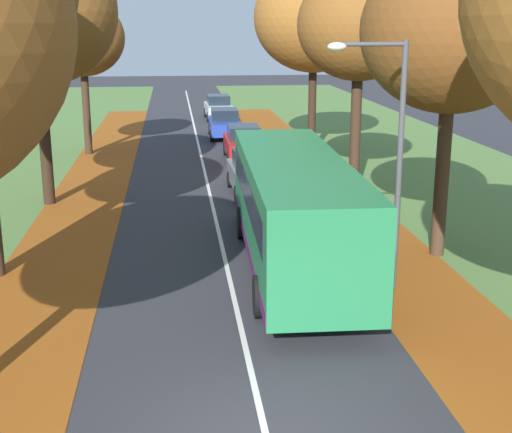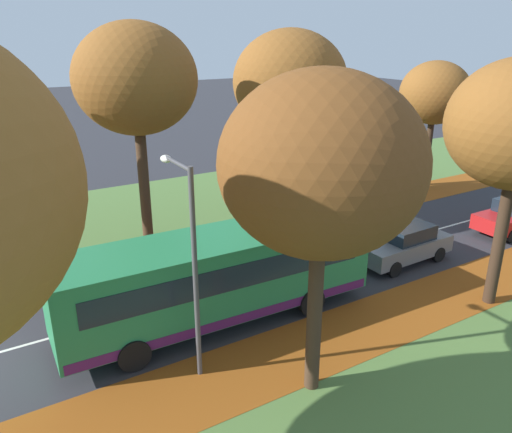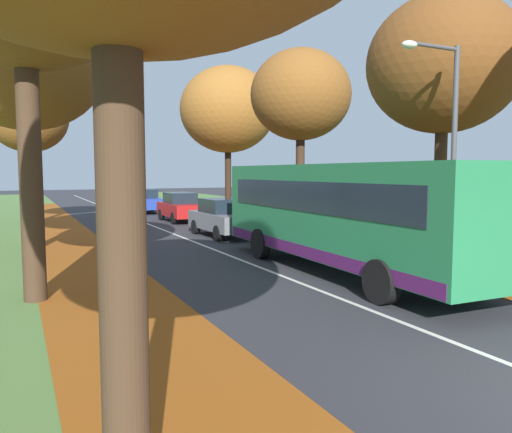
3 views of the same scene
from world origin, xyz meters
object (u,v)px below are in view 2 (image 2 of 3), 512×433
Objects in this scene: car_grey_lead at (404,244)px; tree_left_near at (136,80)px; tree_right_near at (321,165)px; streetlamp_right at (189,248)px; tree_left_mid at (290,83)px; tree_left_far at (435,93)px; bus at (218,274)px.

tree_left_near is at bearing -132.91° from car_grey_lead.
tree_right_near is 4.13m from streetlamp_right.
tree_left_mid reaches higher than car_grey_lead.
car_grey_lead is at bearing -52.69° from tree_left_far.
tree_left_near is at bearing 177.67° from bus.
tree_left_mid is at bearing -174.98° from car_grey_lead.
tree_left_near is 12.10m from tree_right_near.
tree_right_near is 0.80× the size of bus.
streetlamp_right is at bearing -45.48° from tree_left_mid.
tree_left_far is 1.25× the size of streetlamp_right.
tree_left_near is 13.01m from car_grey_lead.
tree_left_near is at bearing 168.03° from streetlamp_right.
bus is at bearing -2.33° from tree_left_near.
tree_left_near reaches higher than tree_left_mid.
tree_left_far is at bearing 123.48° from tree_right_near.
car_grey_lead is (7.73, 8.32, -6.35)m from tree_left_near.
tree_left_far is at bearing 88.20° from tree_left_mid.
tree_left_far is 0.72× the size of bus.
car_grey_lead is at bearing 90.58° from bus.
tree_left_near is at bearing -91.21° from tree_left_mid.
tree_left_near is 0.91× the size of bus.
streetlamp_right is at bearing -11.97° from tree_left_near.
streetlamp_right is at bearing -65.11° from tree_left_far.
tree_right_near reaches higher than streetlamp_right.
tree_left_near reaches higher than car_grey_lead.
tree_left_near is 10.50m from streetlamp_right.
bus is at bearing -46.15° from tree_left_mid.
streetlamp_right is at bearing -134.56° from tree_right_near.
streetlamp_right reaches higher than car_grey_lead.
bus is (7.66, -7.97, -5.01)m from tree_left_mid.
streetlamp_right is (-2.35, -2.38, -2.41)m from tree_right_near.
tree_left_far is 19.96m from bus.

